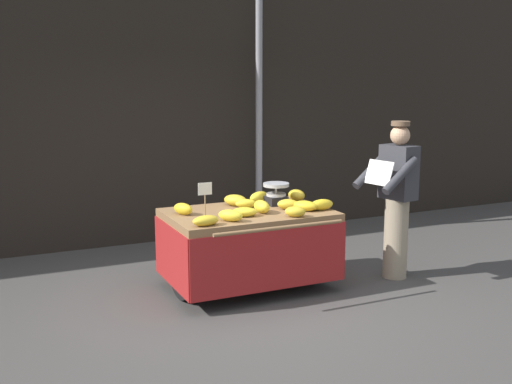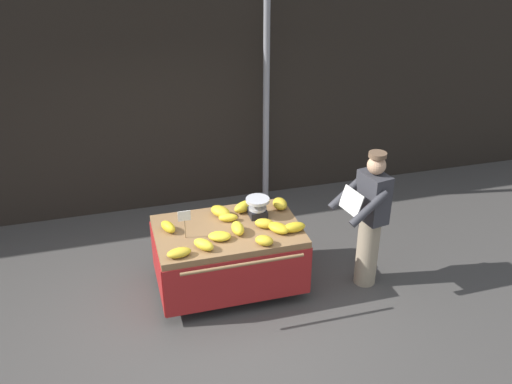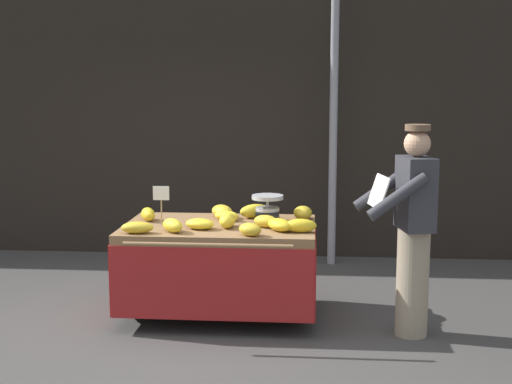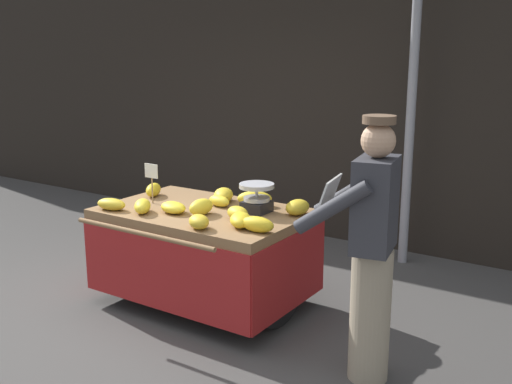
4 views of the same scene
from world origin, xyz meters
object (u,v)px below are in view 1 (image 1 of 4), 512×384
Objects in this scene: banana_bunch_2 at (235,200)px; banana_bunch_10 at (244,212)px; banana_bunch_4 at (262,207)px; banana_bunch_8 at (206,221)px; weighing_scale at (276,194)px; vendor_person at (396,199)px; banana_bunch_1 at (297,195)px; banana_bunch_6 at (305,206)px; banana_cart at (249,232)px; banana_bunch_3 at (322,205)px; banana_bunch_5 at (246,204)px; banana_bunch_0 at (230,215)px; banana_bunch_12 at (295,212)px; banana_bunch_9 at (259,197)px; banana_bunch_11 at (183,209)px; banana_bunch_7 at (288,204)px; street_pole at (259,115)px; price_sign at (205,192)px.

banana_bunch_10 is (-0.12, -0.51, -0.02)m from banana_bunch_2.
banana_bunch_8 is (-0.70, -0.28, -0.02)m from banana_bunch_4.
weighing_scale is 1.30m from vendor_person.
banana_bunch_1 is (0.31, 0.11, -0.06)m from weighing_scale.
banana_bunch_6 is 0.67m from banana_bunch_10.
banana_bunch_3 reaches higher than banana_cart.
banana_bunch_5 is (0.04, 0.16, 0.27)m from banana_cart.
banana_bunch_8 is (-1.02, -0.59, -0.07)m from weighing_scale.
banana_bunch_8 is 1.05× the size of banana_bunch_10.
banana_bunch_4 is 0.90× the size of banana_bunch_6.
banana_bunch_0 reaches higher than banana_bunch_12.
banana_bunch_0 is at bearing -153.69° from banana_bunch_4.
banana_bunch_4 is at bearing -135.79° from weighing_scale.
banana_bunch_3 is at bearing -4.07° from banana_bunch_10.
banana_bunch_4 is (0.43, 0.21, 0.01)m from banana_bunch_0.
weighing_scale is 0.97× the size of banana_bunch_9.
banana_bunch_5 reaches higher than banana_bunch_10.
banana_bunch_2 is 0.94× the size of banana_bunch_9.
banana_bunch_11 reaches higher than banana_bunch_12.
banana_bunch_11 is at bearing 168.72° from banana_bunch_7.
banana_bunch_1 reaches higher than banana_bunch_7.
weighing_scale is 1.05× the size of banana_bunch_6.
banana_bunch_4 is 0.24m from banana_bunch_10.
weighing_scale is 0.16× the size of vendor_person.
banana_bunch_9 is 0.17× the size of vendor_person.
banana_bunch_2 is (-0.42, 0.12, -0.06)m from weighing_scale.
banana_bunch_6 is 1.21× the size of banana_bunch_7.
banana_bunch_10 is 0.62m from banana_bunch_11.
street_pole is 2.40m from banana_bunch_4.
banana_bunch_10 is at bearing -21.61° from price_sign.
banana_bunch_7 is (0.37, -0.25, 0.01)m from banana_bunch_5.
banana_bunch_10 is (-0.54, -0.39, -0.07)m from weighing_scale.
banana_bunch_11 is (-1.07, 0.21, 0.01)m from banana_bunch_7.
street_pole is 2.47m from vendor_person.
price_sign is at bearing 155.31° from banana_bunch_12.
banana_bunch_4 is 1.53m from vendor_person.
banana_bunch_1 is 0.83m from banana_bunch_12.
banana_bunch_2 is (-0.02, 0.30, 0.28)m from banana_cart.
banana_bunch_12 is (0.32, -0.74, -0.01)m from banana_bunch_2.
banana_bunch_1 is 0.90× the size of banana_bunch_3.
banana_bunch_3 is (0.30, -0.45, -0.06)m from weighing_scale.
vendor_person is at bearing -23.46° from weighing_scale.
banana_bunch_2 is 1.23× the size of banana_bunch_5.
price_sign is (-0.90, -0.25, 0.13)m from weighing_scale.
weighing_scale is 1.18× the size of banana_bunch_11.
banana_bunch_11 is (-0.66, 0.12, 0.28)m from banana_cart.
street_pole is 16.46× the size of banana_bunch_12.
street_pole is 15.12× the size of banana_bunch_5.
street_pole is at bearing 77.13° from banana_bunch_6.
banana_bunch_6 is at bearing -65.94° from banana_bunch_9.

